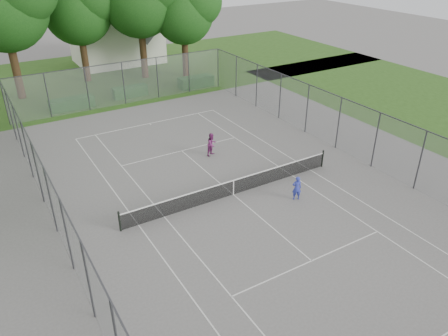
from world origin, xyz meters
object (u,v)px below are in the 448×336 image
girl_player (297,188)px  woman_player (212,144)px  tennis_net (234,187)px  house (115,21)px

girl_player → woman_player: size_ratio=0.91×
tennis_net → house: 31.07m
house → girl_player: house is taller
woman_player → girl_player: bearing=-102.2°
tennis_net → woman_player: woman_player is taller
tennis_net → girl_player: girl_player is taller
woman_player → house: bearing=61.9°
tennis_net → house: (4.13, 30.55, 3.87)m
tennis_net → girl_player: 3.38m
tennis_net → girl_player: size_ratio=9.37×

